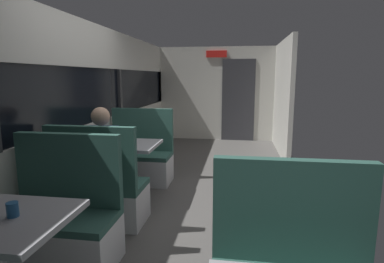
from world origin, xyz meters
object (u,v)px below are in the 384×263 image
object	(u,v)px
bench_near_window_facing_entry	(62,226)
dining_table_mid_window	(122,151)
bench_mid_window_facing_entry	(140,160)
seated_passenger	(102,174)
coffee_cup_primary	(13,210)
bench_mid_window_facing_end	(100,194)

from	to	relation	value
bench_near_window_facing_entry	dining_table_mid_window	bearing A→B (deg)	90.00
bench_mid_window_facing_entry	seated_passenger	size ratio (longest dim) A/B	0.87
bench_near_window_facing_entry	seated_passenger	xyz separation A→B (m)	(0.00, 0.82, 0.21)
seated_passenger	coffee_cup_primary	xyz separation A→B (m)	(0.12, -1.49, 0.25)
bench_near_window_facing_entry	coffee_cup_primary	size ratio (longest dim) A/B	12.22
dining_table_mid_window	coffee_cup_primary	size ratio (longest dim) A/B	10.00
bench_mid_window_facing_end	seated_passenger	xyz separation A→B (m)	(0.00, 0.07, 0.21)
bench_mid_window_facing_end	coffee_cup_primary	size ratio (longest dim) A/B	12.22
bench_mid_window_facing_end	bench_mid_window_facing_entry	size ratio (longest dim) A/B	1.00
dining_table_mid_window	bench_near_window_facing_entry	bearing A→B (deg)	-90.00
seated_passenger	coffee_cup_primary	world-z (taller)	seated_passenger
bench_mid_window_facing_entry	bench_near_window_facing_entry	bearing A→B (deg)	-90.00
coffee_cup_primary	seated_passenger	bearing A→B (deg)	94.43
bench_near_window_facing_entry	bench_mid_window_facing_entry	size ratio (longest dim) A/B	1.00
dining_table_mid_window	bench_mid_window_facing_end	world-z (taller)	bench_mid_window_facing_end
dining_table_mid_window	bench_mid_window_facing_entry	xyz separation A→B (m)	(0.00, 0.70, -0.31)
bench_near_window_facing_entry	bench_mid_window_facing_entry	distance (m)	2.14
bench_near_window_facing_entry	bench_mid_window_facing_entry	world-z (taller)	same
bench_mid_window_facing_end	dining_table_mid_window	bearing A→B (deg)	90.00
dining_table_mid_window	bench_mid_window_facing_end	bearing A→B (deg)	-90.00
seated_passenger	dining_table_mid_window	bearing A→B (deg)	90.00
bench_mid_window_facing_entry	dining_table_mid_window	bearing A→B (deg)	-90.00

